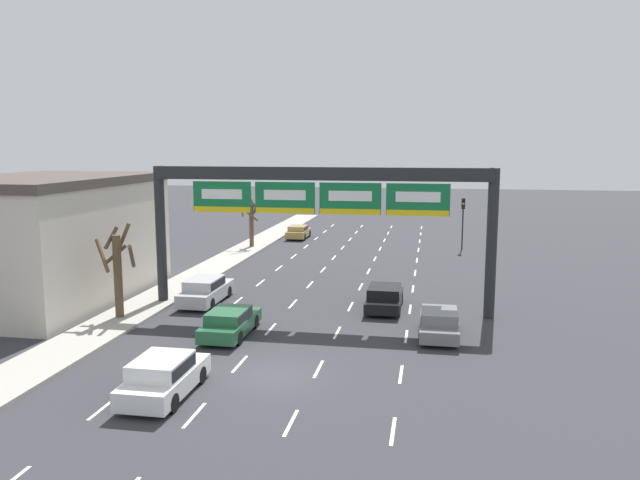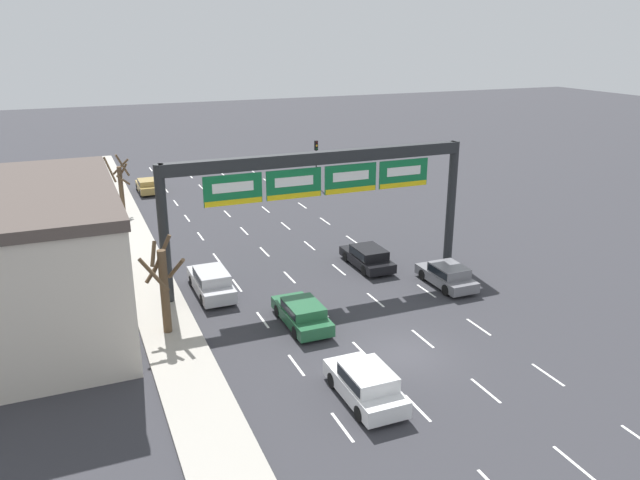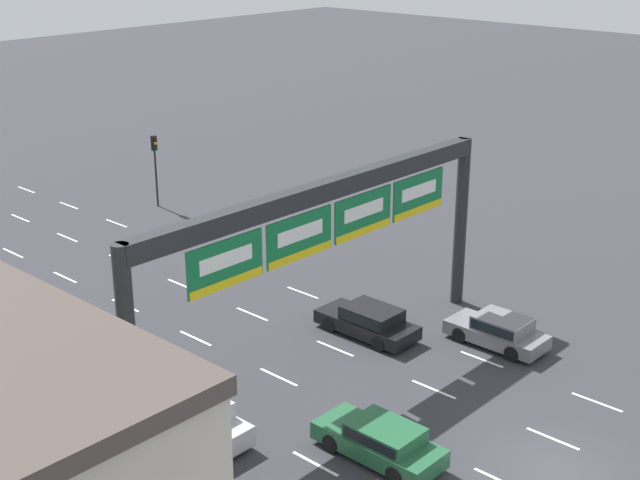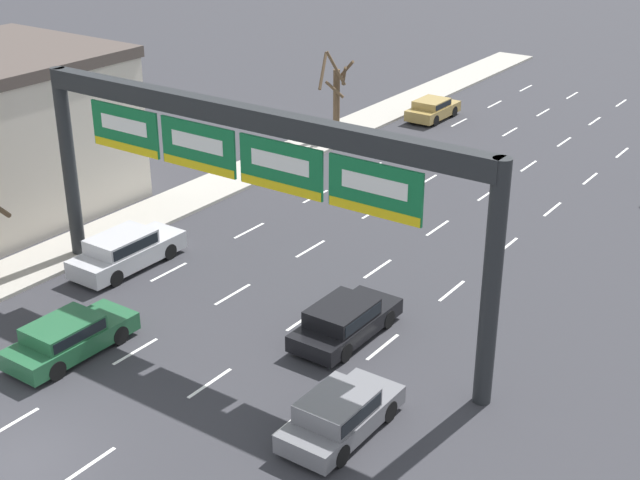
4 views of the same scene
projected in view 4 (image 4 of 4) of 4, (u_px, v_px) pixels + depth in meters
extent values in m
plane|color=#333338|center=(18.00, 464.00, 24.35)|extent=(220.00, 220.00, 0.00)
cube|color=white|center=(69.00, 323.00, 31.42)|extent=(0.12, 2.00, 0.01)
cube|color=white|center=(169.00, 272.00, 35.15)|extent=(0.12, 2.00, 0.01)
cube|color=white|center=(249.00, 231.00, 38.88)|extent=(0.12, 2.00, 0.01)
cube|color=white|center=(315.00, 197.00, 42.61)|extent=(0.12, 2.00, 0.01)
cube|color=white|center=(371.00, 168.00, 46.34)|extent=(0.12, 2.00, 0.01)
cube|color=white|center=(418.00, 143.00, 50.06)|extent=(0.12, 2.00, 0.01)
cube|color=white|center=(459.00, 123.00, 53.79)|extent=(0.12, 2.00, 0.01)
cube|color=white|center=(495.00, 104.00, 57.52)|extent=(0.12, 2.00, 0.01)
cube|color=white|center=(526.00, 88.00, 61.25)|extent=(0.12, 2.00, 0.01)
cube|color=white|center=(10.00, 425.00, 25.96)|extent=(0.12, 2.00, 0.01)
cube|color=white|center=(136.00, 351.00, 29.69)|extent=(0.12, 2.00, 0.01)
cube|color=white|center=(233.00, 294.00, 33.42)|extent=(0.12, 2.00, 0.01)
cube|color=white|center=(310.00, 249.00, 37.15)|extent=(0.12, 2.00, 0.01)
cube|color=white|center=(374.00, 212.00, 40.87)|extent=(0.12, 2.00, 0.01)
cube|color=white|center=(427.00, 181.00, 44.60)|extent=(0.12, 2.00, 0.01)
cube|color=white|center=(472.00, 154.00, 48.33)|extent=(0.12, 2.00, 0.01)
cube|color=white|center=(510.00, 132.00, 52.06)|extent=(0.12, 2.00, 0.01)
cube|color=white|center=(543.00, 112.00, 55.79)|extent=(0.12, 2.00, 0.01)
cube|color=white|center=(572.00, 95.00, 59.52)|extent=(0.12, 2.00, 0.01)
cube|color=white|center=(87.00, 467.00, 24.23)|extent=(0.12, 2.00, 0.01)
cube|color=white|center=(210.00, 383.00, 27.96)|extent=(0.12, 2.00, 0.01)
cube|color=white|center=(304.00, 319.00, 31.68)|extent=(0.12, 2.00, 0.01)
cube|color=white|center=(378.00, 269.00, 35.41)|extent=(0.12, 2.00, 0.01)
cube|color=white|center=(438.00, 228.00, 39.14)|extent=(0.12, 2.00, 0.01)
cube|color=white|center=(487.00, 194.00, 42.87)|extent=(0.12, 2.00, 0.01)
cube|color=white|center=(529.00, 166.00, 46.60)|extent=(0.12, 2.00, 0.01)
cube|color=white|center=(564.00, 142.00, 50.33)|extent=(0.12, 2.00, 0.01)
cube|color=white|center=(595.00, 121.00, 54.05)|extent=(0.12, 2.00, 0.01)
cube|color=white|center=(621.00, 103.00, 57.78)|extent=(0.12, 2.00, 0.01)
cube|color=white|center=(294.00, 419.00, 26.22)|extent=(0.12, 2.00, 0.01)
cube|color=white|center=(383.00, 347.00, 29.95)|extent=(0.12, 2.00, 0.01)
cube|color=white|center=(452.00, 291.00, 33.68)|extent=(0.12, 2.00, 0.01)
cube|color=white|center=(507.00, 246.00, 37.41)|extent=(0.12, 2.00, 0.01)
cube|color=white|center=(552.00, 209.00, 41.14)|extent=(0.12, 2.00, 0.01)
cube|color=white|center=(590.00, 179.00, 44.86)|extent=(0.12, 2.00, 0.01)
cube|color=white|center=(622.00, 153.00, 48.59)|extent=(0.12, 2.00, 0.01)
cylinder|color=#232628|center=(69.00, 166.00, 35.00)|extent=(0.56, 0.56, 7.78)
cylinder|color=#232628|center=(491.00, 287.00, 25.49)|extent=(0.56, 0.56, 7.78)
cube|color=#232628|center=(243.00, 116.00, 28.79)|extent=(18.10, 0.60, 0.70)
cube|color=#116B38|center=(125.00, 129.00, 31.83)|extent=(3.26, 0.08, 1.67)
cube|color=white|center=(124.00, 125.00, 31.73)|extent=(2.28, 0.02, 0.53)
cube|color=yellow|center=(126.00, 147.00, 32.08)|extent=(3.19, 0.02, 0.30)
cube|color=#116B38|center=(198.00, 147.00, 29.99)|extent=(3.26, 0.08, 1.67)
cube|color=white|center=(197.00, 143.00, 29.89)|extent=(2.28, 0.02, 0.53)
cube|color=yellow|center=(198.00, 166.00, 30.23)|extent=(3.19, 0.02, 0.30)
cube|color=#116B38|center=(281.00, 167.00, 28.14)|extent=(3.26, 0.08, 1.67)
cube|color=white|center=(280.00, 163.00, 28.05)|extent=(2.28, 0.02, 0.53)
cube|color=yellow|center=(280.00, 187.00, 28.39)|extent=(3.19, 0.02, 0.30)
cube|color=#116B38|center=(375.00, 189.00, 26.30)|extent=(3.26, 0.08, 1.67)
cube|color=white|center=(374.00, 185.00, 26.21)|extent=(2.28, 0.02, 0.53)
cube|color=yellow|center=(373.00, 211.00, 26.55)|extent=(3.19, 0.02, 0.30)
cube|color=slate|center=(342.00, 418.00, 25.45)|extent=(1.77, 4.20, 0.57)
cube|color=slate|center=(337.00, 405.00, 25.03)|extent=(1.63, 2.18, 0.57)
cube|color=black|center=(337.00, 405.00, 25.03)|extent=(1.66, 2.01, 0.41)
cylinder|color=black|center=(343.00, 393.00, 26.87)|extent=(0.22, 0.66, 0.66)
cylinder|color=black|center=(388.00, 411.00, 26.04)|extent=(0.22, 0.66, 0.66)
cylinder|color=black|center=(293.00, 435.00, 25.00)|extent=(0.22, 0.66, 0.66)
cylinder|color=black|center=(340.00, 455.00, 24.16)|extent=(0.22, 0.66, 0.66)
cube|color=#235B38|center=(72.00, 340.00, 29.38)|extent=(1.79, 4.49, 0.62)
cube|color=#235B38|center=(63.00, 329.00, 28.95)|extent=(1.65, 2.33, 0.49)
cube|color=black|center=(63.00, 329.00, 28.95)|extent=(1.69, 2.15, 0.35)
cylinder|color=black|center=(87.00, 321.00, 30.88)|extent=(0.22, 0.66, 0.66)
cylinder|color=black|center=(120.00, 335.00, 30.03)|extent=(0.22, 0.66, 0.66)
cylinder|color=black|center=(23.00, 355.00, 28.88)|extent=(0.22, 0.66, 0.66)
cylinder|color=black|center=(56.00, 370.00, 28.02)|extent=(0.22, 0.66, 0.66)
cube|color=black|center=(346.00, 324.00, 30.40)|extent=(1.84, 4.51, 0.57)
cube|color=black|center=(342.00, 313.00, 29.97)|extent=(1.69, 2.35, 0.56)
cube|color=black|center=(342.00, 313.00, 29.97)|extent=(1.73, 2.16, 0.40)
cylinder|color=black|center=(348.00, 306.00, 31.91)|extent=(0.22, 0.66, 0.66)
cylinder|color=black|center=(388.00, 319.00, 31.04)|extent=(0.22, 0.66, 0.66)
cylinder|color=black|center=(303.00, 337.00, 29.89)|extent=(0.22, 0.66, 0.66)
cylinder|color=black|center=(344.00, 352.00, 29.02)|extent=(0.22, 0.66, 0.66)
cube|color=#B7B7BC|center=(128.00, 254.00, 35.38)|extent=(1.80, 4.89, 0.72)
cube|color=#B7B7BC|center=(121.00, 242.00, 34.90)|extent=(1.66, 2.54, 0.57)
cube|color=black|center=(121.00, 242.00, 34.90)|extent=(1.70, 2.34, 0.41)
cylinder|color=black|center=(141.00, 242.00, 37.00)|extent=(0.22, 0.66, 0.66)
cylinder|color=black|center=(169.00, 251.00, 36.14)|extent=(0.22, 0.66, 0.66)
cylinder|color=black|center=(86.00, 267.00, 34.81)|extent=(0.22, 0.66, 0.66)
cylinder|color=black|center=(115.00, 278.00, 33.96)|extent=(0.22, 0.66, 0.66)
cube|color=#A88947|center=(433.00, 111.00, 54.28)|extent=(1.76, 4.00, 0.63)
cube|color=#A88947|center=(432.00, 103.00, 53.88)|extent=(1.62, 2.08, 0.44)
cube|color=black|center=(432.00, 103.00, 53.88)|extent=(1.66, 1.91, 0.32)
cylinder|color=black|center=(431.00, 107.00, 55.67)|extent=(0.22, 0.66, 0.66)
cylinder|color=black|center=(454.00, 111.00, 54.83)|extent=(0.22, 0.66, 0.66)
cylinder|color=black|center=(412.00, 116.00, 53.88)|extent=(0.22, 0.66, 0.66)
cylinder|color=black|center=(435.00, 121.00, 53.04)|extent=(0.22, 0.66, 0.66)
cylinder|color=brown|center=(336.00, 102.00, 50.46)|extent=(0.38, 0.38, 3.74)
cylinder|color=brown|center=(344.00, 76.00, 49.89)|extent=(0.80, 0.84, 1.24)
cylinder|color=brown|center=(346.00, 70.00, 50.11)|extent=(1.40, 0.56, 1.34)
cylinder|color=brown|center=(336.00, 68.00, 49.15)|extent=(1.10, 0.70, 1.91)
cylinder|color=brown|center=(335.00, 90.00, 49.65)|extent=(1.11, 0.58, 0.98)
cylinder|color=brown|center=(323.00, 71.00, 49.90)|extent=(0.80, 1.65, 1.85)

